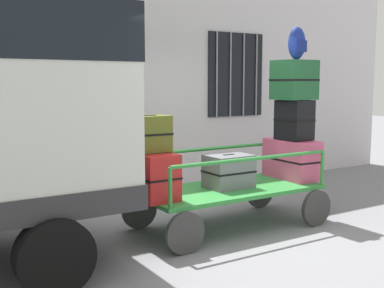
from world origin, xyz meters
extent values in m
plane|color=gray|center=(0.00, 0.00, 0.00)|extent=(40.00, 40.00, 0.00)
cube|color=silver|center=(0.00, 2.50, 2.50)|extent=(12.00, 0.30, 5.00)
cube|color=black|center=(2.09, 2.33, 2.00)|extent=(1.20, 0.04, 1.50)
cylinder|color=gray|center=(1.64, 2.29, 2.00)|extent=(0.03, 0.03, 1.50)
cylinder|color=gray|center=(1.94, 2.29, 2.00)|extent=(0.03, 0.03, 1.50)
cylinder|color=gray|center=(2.24, 2.29, 2.00)|extent=(0.03, 0.03, 1.50)
cylinder|color=gray|center=(2.54, 2.29, 2.00)|extent=(0.03, 0.03, 1.50)
cylinder|color=black|center=(-2.20, -0.73, 0.35)|extent=(0.70, 0.22, 0.70)
cube|color=#2D8438|center=(0.30, 0.10, 0.50)|extent=(2.38, 1.08, 0.05)
cylinder|color=#383838|center=(1.30, -0.46, 0.24)|extent=(0.47, 0.06, 0.47)
cylinder|color=#383838|center=(1.30, 0.66, 0.24)|extent=(0.47, 0.06, 0.47)
cylinder|color=#383838|center=(-0.70, -0.46, 0.24)|extent=(0.47, 0.06, 0.47)
cylinder|color=#383838|center=(-0.70, 0.66, 0.24)|extent=(0.47, 0.06, 0.47)
cylinder|color=#2D8438|center=(1.45, -0.40, 0.74)|extent=(0.04, 0.04, 0.44)
cylinder|color=#2D8438|center=(1.45, 0.60, 0.74)|extent=(0.04, 0.04, 0.44)
cylinder|color=#2D8438|center=(-0.85, -0.40, 0.74)|extent=(0.04, 0.04, 0.44)
cylinder|color=#2D8438|center=(-0.85, 0.60, 0.74)|extent=(0.04, 0.04, 0.44)
cylinder|color=#2D8438|center=(0.30, -0.40, 0.96)|extent=(2.30, 0.04, 0.04)
cylinder|color=#2D8438|center=(0.30, 0.60, 0.96)|extent=(2.30, 0.04, 0.04)
cube|color=#B21E1E|center=(-0.81, 0.12, 0.79)|extent=(0.43, 0.72, 0.54)
cube|color=black|center=(-0.81, 0.12, 0.79)|extent=(0.44, 0.73, 0.02)
cube|color=black|center=(-0.81, 0.12, 1.05)|extent=(0.14, 0.03, 0.02)
cube|color=#4C5119|center=(-0.81, 0.13, 1.28)|extent=(0.45, 0.31, 0.42)
cube|color=black|center=(-0.81, 0.13, 1.28)|extent=(0.46, 0.32, 0.02)
cube|color=black|center=(-0.81, 0.13, 1.48)|extent=(0.15, 0.04, 0.02)
cube|color=slate|center=(0.30, 0.11, 0.73)|extent=(0.57, 0.42, 0.42)
cube|color=black|center=(0.30, 0.11, 0.73)|extent=(0.58, 0.43, 0.02)
cube|color=black|center=(0.30, 0.11, 0.94)|extent=(0.16, 0.03, 0.02)
cube|color=#CC4C72|center=(1.41, 0.13, 0.79)|extent=(0.43, 0.83, 0.54)
cube|color=black|center=(1.41, 0.13, 0.79)|extent=(0.44, 0.84, 0.02)
cube|color=black|center=(1.41, 0.13, 1.06)|extent=(0.14, 0.04, 0.02)
cube|color=black|center=(1.41, 0.10, 1.35)|extent=(0.40, 0.45, 0.55)
cube|color=black|center=(1.41, 0.10, 1.35)|extent=(0.41, 0.46, 0.02)
cube|color=black|center=(1.41, 0.10, 1.61)|extent=(0.13, 0.04, 0.02)
cube|color=#194C28|center=(1.41, 0.12, 1.89)|extent=(0.50, 0.48, 0.54)
cube|color=black|center=(1.41, 0.12, 1.89)|extent=(0.51, 0.49, 0.02)
cube|color=black|center=(1.41, 0.12, 2.16)|extent=(0.16, 0.03, 0.02)
ellipsoid|color=navy|center=(1.43, 0.11, 2.39)|extent=(0.27, 0.19, 0.44)
cube|color=navy|center=(1.43, 0.01, 2.34)|extent=(0.14, 0.06, 0.15)
camera|label=1|loc=(-3.37, -4.84, 1.86)|focal=45.71mm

